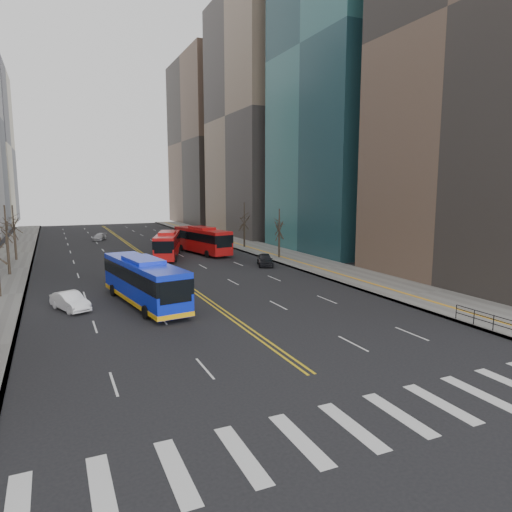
# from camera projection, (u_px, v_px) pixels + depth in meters

# --- Properties ---
(ground) EXTENTS (220.00, 220.00, 0.00)m
(ground) POSITION_uv_depth(u_px,v_px,m) (376.00, 420.00, 18.55)
(ground) COLOR black
(sidewalk_right) EXTENTS (7.00, 130.00, 0.15)m
(sidewalk_right) POSITION_uv_depth(u_px,v_px,m) (273.00, 252.00, 66.22)
(sidewalk_right) COLOR slate
(sidewalk_right) RESTS_ON ground
(sidewalk_left) EXTENTS (5.00, 130.00, 0.15)m
(sidewalk_left) POSITION_uv_depth(u_px,v_px,m) (8.00, 269.00, 52.44)
(sidewalk_left) COLOR slate
(sidewalk_left) RESTS_ON ground
(crosswalk) EXTENTS (26.70, 4.00, 0.01)m
(crosswalk) POSITION_uv_depth(u_px,v_px,m) (376.00, 420.00, 18.55)
(crosswalk) COLOR silver
(crosswalk) RESTS_ON ground
(centerline) EXTENTS (0.55, 100.00, 0.01)m
(centerline) POSITION_uv_depth(u_px,v_px,m) (138.00, 251.00, 68.16)
(centerline) COLOR gold
(centerline) RESTS_ON ground
(office_towers) EXTENTS (83.00, 134.00, 58.00)m
(office_towers) POSITION_uv_depth(u_px,v_px,m) (119.00, 101.00, 76.84)
(office_towers) COLOR gray
(office_towers) RESTS_ON ground
(pedestrian_railing) EXTENTS (0.06, 6.06, 1.02)m
(pedestrian_railing) POSITION_uv_depth(u_px,v_px,m) (494.00, 320.00, 29.63)
(pedestrian_railing) COLOR black
(pedestrian_railing) RESTS_ON sidewalk_right
(street_trees) EXTENTS (35.20, 47.20, 7.60)m
(street_trees) POSITION_uv_depth(u_px,v_px,m) (100.00, 233.00, 46.08)
(street_trees) COLOR #2E231C
(street_trees) RESTS_ON ground
(blue_bus) EXTENTS (4.72, 13.40, 3.80)m
(blue_bus) POSITION_uv_depth(u_px,v_px,m) (144.00, 280.00, 36.78)
(blue_bus) COLOR #0E25D2
(blue_bus) RESTS_ON ground
(red_bus_near) EXTENTS (6.08, 11.56, 3.58)m
(red_bus_near) POSITION_uv_depth(u_px,v_px,m) (167.00, 243.00, 61.11)
(red_bus_near) COLOR #B71313
(red_bus_near) RESTS_ON ground
(red_bus_far) EXTENTS (5.16, 12.56, 3.86)m
(red_bus_far) POSITION_uv_depth(u_px,v_px,m) (202.00, 239.00, 65.26)
(red_bus_far) COLOR #B71313
(red_bus_far) RESTS_ON ground
(car_white) EXTENTS (2.97, 4.51, 1.41)m
(car_white) POSITION_uv_depth(u_px,v_px,m) (70.00, 301.00, 35.14)
(car_white) COLOR white
(car_white) RESTS_ON ground
(car_dark_mid) EXTENTS (3.12, 4.67, 1.48)m
(car_dark_mid) POSITION_uv_depth(u_px,v_px,m) (265.00, 260.00, 55.21)
(car_dark_mid) COLOR black
(car_dark_mid) RESTS_ON ground
(car_silver) EXTENTS (3.16, 4.40, 1.18)m
(car_silver) POSITION_uv_depth(u_px,v_px,m) (100.00, 237.00, 81.95)
(car_silver) COLOR #A3A3A8
(car_silver) RESTS_ON ground
(car_dark_far) EXTENTS (2.18, 4.58, 1.26)m
(car_dark_far) POSITION_uv_depth(u_px,v_px,m) (176.00, 232.00, 90.01)
(car_dark_far) COLOR black
(car_dark_far) RESTS_ON ground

